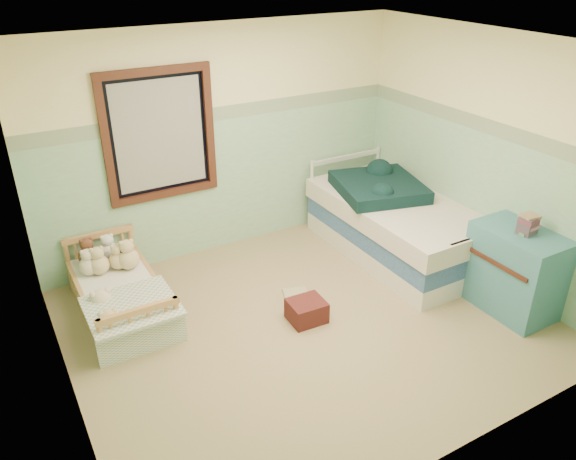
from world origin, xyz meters
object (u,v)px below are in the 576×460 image
twin_bed_frame (394,245)px  plush_floor_tan (111,333)px  toddler_bed_frame (121,303)px  red_pillow (307,311)px  floor_book (295,293)px  plush_floor_cream (104,315)px  dresser (514,271)px

twin_bed_frame → plush_floor_tan: bearing=-179.4°
toddler_bed_frame → plush_floor_tan: bearing=-114.4°
red_pillow → floor_book: size_ratio=1.36×
red_pillow → floor_book: red_pillow is taller
plush_floor_cream → twin_bed_frame: 3.23m
toddler_bed_frame → plush_floor_tan: plush_floor_tan is taller
plush_floor_cream → floor_book: bearing=-12.4°
red_pillow → floor_book: bearing=73.0°
plush_floor_cream → dresser: (3.50, -1.62, 0.27)m
plush_floor_cream → floor_book: (1.81, -0.40, -0.13)m
dresser → red_pillow: size_ratio=2.50×
plush_floor_cream → red_pillow: (1.68, -0.82, -0.04)m
dresser → red_pillow: (-1.82, 0.80, -0.31)m
plush_floor_tan → floor_book: bearing=-4.1°
dresser → toddler_bed_frame: bearing=151.1°
plush_floor_tan → twin_bed_frame: plush_floor_tan is taller
plush_floor_cream → red_pillow: 1.87m
twin_bed_frame → floor_book: (-1.41, -0.16, -0.10)m
floor_book → dresser: bearing=-16.3°
plush_floor_tan → twin_bed_frame: bearing=0.6°
floor_book → twin_bed_frame: bearing=26.2°
plush_floor_tan → floor_book: size_ratio=1.02×
dresser → red_pillow: 2.01m
floor_book → plush_floor_cream: bearing=-172.8°
plush_floor_cream → red_pillow: plush_floor_cream is taller
toddler_bed_frame → floor_book: (1.61, -0.59, -0.08)m
dresser → floor_book: dresser is taller
plush_floor_cream → dresser: size_ratio=0.34×
toddler_bed_frame → plush_floor_cream: size_ratio=5.07×
toddler_bed_frame → red_pillow: bearing=-34.7°
plush_floor_cream → floor_book: size_ratio=1.16×
twin_bed_frame → floor_book: bearing=-173.4°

